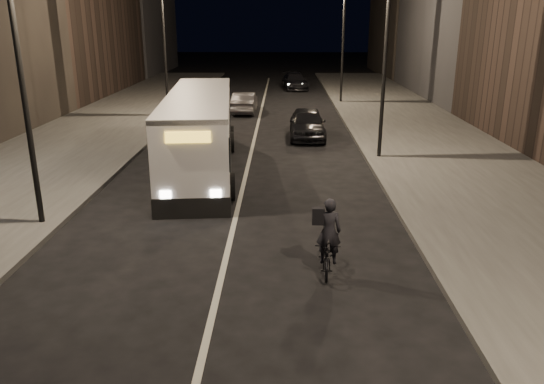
{
  "coord_description": "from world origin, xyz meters",
  "views": [
    {
      "loc": [
        1.42,
        -10.32,
        5.79
      ],
      "look_at": [
        1.16,
        2.8,
        1.5
      ],
      "focal_mm": 35.0,
      "sensor_mm": 36.0,
      "label": 1
    }
  ],
  "objects_px": {
    "streetlight_right_mid": "(380,30)",
    "streetlight_left_far": "(168,27)",
    "city_bus": "(200,129)",
    "cyclist_on_bicycle": "(327,248)",
    "streetlight_left_near": "(25,36)",
    "car_far": "(295,81)",
    "car_near": "(307,123)",
    "streetlight_right_far": "(340,26)",
    "car_mid": "(245,102)"
  },
  "relations": [
    {
      "from": "streetlight_left_near",
      "to": "car_near",
      "type": "distance_m",
      "value": 15.42
    },
    {
      "from": "car_near",
      "to": "car_far",
      "type": "height_order",
      "value": "car_near"
    },
    {
      "from": "streetlight_right_mid",
      "to": "cyclist_on_bicycle",
      "type": "relative_size",
      "value": 4.21
    },
    {
      "from": "streetlight_right_mid",
      "to": "streetlight_right_far",
      "type": "xyz_separation_m",
      "value": [
        0.0,
        16.0,
        0.0
      ]
    },
    {
      "from": "city_bus",
      "to": "streetlight_right_mid",
      "type": "bearing_deg",
      "value": 7.87
    },
    {
      "from": "streetlight_right_far",
      "to": "car_near",
      "type": "height_order",
      "value": "streetlight_right_far"
    },
    {
      "from": "city_bus",
      "to": "cyclist_on_bicycle",
      "type": "distance_m",
      "value": 10.15
    },
    {
      "from": "streetlight_left_near",
      "to": "cyclist_on_bicycle",
      "type": "bearing_deg",
      "value": -19.7
    },
    {
      "from": "city_bus",
      "to": "car_mid",
      "type": "xyz_separation_m",
      "value": [
        0.82,
        13.63,
        -0.99
      ]
    },
    {
      "from": "streetlight_left_far",
      "to": "streetlight_right_mid",
      "type": "bearing_deg",
      "value": -43.16
    },
    {
      "from": "streetlight_left_far",
      "to": "car_mid",
      "type": "height_order",
      "value": "streetlight_left_far"
    },
    {
      "from": "streetlight_left_near",
      "to": "car_far",
      "type": "xyz_separation_m",
      "value": [
        7.8,
        32.16,
        -4.68
      ]
    },
    {
      "from": "car_mid",
      "to": "car_near",
      "type": "bearing_deg",
      "value": 116.69
    },
    {
      "from": "streetlight_left_far",
      "to": "city_bus",
      "type": "relative_size",
      "value": 0.71
    },
    {
      "from": "streetlight_right_mid",
      "to": "streetlight_left_far",
      "type": "xyz_separation_m",
      "value": [
        -10.66,
        10.0,
        0.0
      ]
    },
    {
      "from": "car_near",
      "to": "car_mid",
      "type": "relative_size",
      "value": 1.09
    },
    {
      "from": "car_far",
      "to": "streetlight_left_near",
      "type": "bearing_deg",
      "value": -110.65
    },
    {
      "from": "streetlight_left_far",
      "to": "cyclist_on_bicycle",
      "type": "height_order",
      "value": "streetlight_left_far"
    },
    {
      "from": "city_bus",
      "to": "streetlight_right_far",
      "type": "bearing_deg",
      "value": 62.57
    },
    {
      "from": "car_mid",
      "to": "streetlight_left_far",
      "type": "bearing_deg",
      "value": 25.06
    },
    {
      "from": "streetlight_right_far",
      "to": "streetlight_left_near",
      "type": "relative_size",
      "value": 1.0
    },
    {
      "from": "city_bus",
      "to": "car_far",
      "type": "distance_m",
      "value": 26.22
    },
    {
      "from": "car_mid",
      "to": "car_far",
      "type": "bearing_deg",
      "value": -105.27
    },
    {
      "from": "streetlight_left_near",
      "to": "car_near",
      "type": "bearing_deg",
      "value": 56.99
    },
    {
      "from": "city_bus",
      "to": "car_near",
      "type": "height_order",
      "value": "city_bus"
    },
    {
      "from": "city_bus",
      "to": "car_far",
      "type": "xyz_separation_m",
      "value": [
        4.32,
        25.84,
        -0.97
      ]
    },
    {
      "from": "streetlight_left_far",
      "to": "car_near",
      "type": "bearing_deg",
      "value": -35.25
    },
    {
      "from": "streetlight_right_mid",
      "to": "car_mid",
      "type": "xyz_separation_m",
      "value": [
        -6.36,
        11.95,
        -4.7
      ]
    },
    {
      "from": "cyclist_on_bicycle",
      "to": "car_near",
      "type": "distance_m",
      "value": 15.14
    },
    {
      "from": "streetlight_right_mid",
      "to": "streetlight_left_far",
      "type": "bearing_deg",
      "value": 136.84
    },
    {
      "from": "streetlight_left_far",
      "to": "car_mid",
      "type": "xyz_separation_m",
      "value": [
        4.31,
        1.95,
        -4.7
      ]
    },
    {
      "from": "streetlight_left_far",
      "to": "car_mid",
      "type": "bearing_deg",
      "value": 24.35
    },
    {
      "from": "streetlight_right_mid",
      "to": "cyclist_on_bicycle",
      "type": "xyz_separation_m",
      "value": [
        -2.83,
        -10.8,
        -4.72
      ]
    },
    {
      "from": "car_near",
      "to": "car_far",
      "type": "distance_m",
      "value": 19.82
    },
    {
      "from": "streetlight_right_mid",
      "to": "car_far",
      "type": "distance_m",
      "value": 24.77
    },
    {
      "from": "streetlight_right_mid",
      "to": "city_bus",
      "type": "xyz_separation_m",
      "value": [
        -7.18,
        -1.69,
        -3.71
      ]
    },
    {
      "from": "city_bus",
      "to": "car_far",
      "type": "relative_size",
      "value": 2.44
    },
    {
      "from": "streetlight_left_far",
      "to": "streetlight_right_far",
      "type": "bearing_deg",
      "value": 29.36
    },
    {
      "from": "city_bus",
      "to": "car_far",
      "type": "bearing_deg",
      "value": 75.18
    },
    {
      "from": "streetlight_left_far",
      "to": "city_bus",
      "type": "distance_m",
      "value": 12.75
    },
    {
      "from": "city_bus",
      "to": "cyclist_on_bicycle",
      "type": "xyz_separation_m",
      "value": [
        4.35,
        -9.12,
        -1.01
      ]
    },
    {
      "from": "streetlight_right_far",
      "to": "car_far",
      "type": "xyz_separation_m",
      "value": [
        -2.86,
        8.16,
        -4.68
      ]
    },
    {
      "from": "streetlight_left_far",
      "to": "cyclist_on_bicycle",
      "type": "relative_size",
      "value": 4.21
    },
    {
      "from": "streetlight_left_near",
      "to": "cyclist_on_bicycle",
      "type": "relative_size",
      "value": 4.21
    },
    {
      "from": "streetlight_right_mid",
      "to": "streetlight_left_far",
      "type": "distance_m",
      "value": 14.62
    },
    {
      "from": "streetlight_left_near",
      "to": "cyclist_on_bicycle",
      "type": "distance_m",
      "value": 9.57
    },
    {
      "from": "streetlight_left_near",
      "to": "city_bus",
      "type": "height_order",
      "value": "streetlight_left_near"
    },
    {
      "from": "streetlight_left_near",
      "to": "car_mid",
      "type": "distance_m",
      "value": 20.94
    },
    {
      "from": "streetlight_left_far",
      "to": "car_mid",
      "type": "distance_m",
      "value": 6.66
    },
    {
      "from": "streetlight_left_near",
      "to": "city_bus",
      "type": "distance_m",
      "value": 8.11
    }
  ]
}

